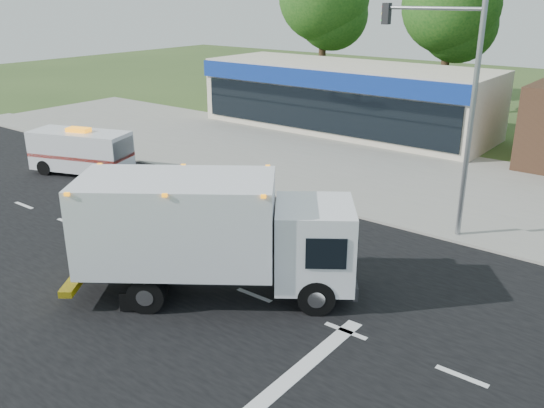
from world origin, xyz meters
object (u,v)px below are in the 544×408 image
(ems_box_truck, at_px, (209,229))
(emergency_worker, at_px, (134,242))
(ambulance_van, at_px, (83,151))
(traffic_signal_pole, at_px, (454,95))

(ems_box_truck, height_order, emergency_worker, ems_box_truck)
(ems_box_truck, height_order, ambulance_van, ems_box_truck)
(emergency_worker, distance_m, traffic_signal_pole, 11.34)
(ems_box_truck, xyz_separation_m, traffic_signal_pole, (3.39, 8.25, 2.93))
(emergency_worker, xyz_separation_m, traffic_signal_pole, (6.28, 8.57, 3.97))
(traffic_signal_pole, bearing_deg, ambulance_van, -168.11)
(ems_box_truck, bearing_deg, ambulance_van, 123.50)
(emergency_worker, height_order, ambulance_van, ambulance_van)
(ems_box_truck, relative_size, traffic_signal_pole, 0.97)
(traffic_signal_pole, bearing_deg, emergency_worker, -126.22)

